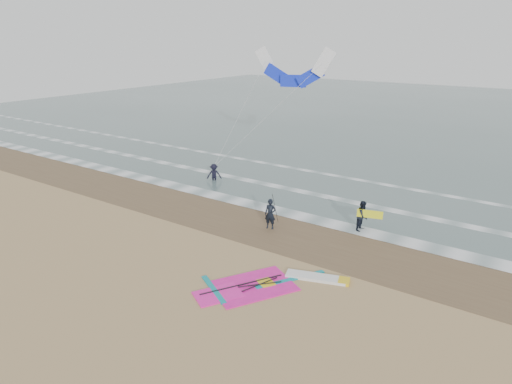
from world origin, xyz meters
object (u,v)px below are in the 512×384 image
Objects in this scene: windsurf_rig at (271,284)px; person_wading at (214,170)px; person_walking at (363,216)px; surf_kite at (293,71)px; person_standing at (270,214)px.

person_wading is at bearing 138.55° from windsurf_rig.
person_walking is (0.91, 7.36, 0.77)m from windsurf_rig.
surf_kite reaches higher than person_walking.
person_walking is 0.20× the size of surf_kite.
windsurf_rig is 7.46m from person_walking.
person_walking is at bearing 18.91° from person_standing.
person_standing is at bearing 126.85° from person_walking.
surf_kite is at bearing 101.20° from person_standing.
person_walking is at bearing -39.27° from surf_kite.
person_standing is at bearing -72.17° from person_wading.
person_walking is 12.02m from person_wading.
person_wading is at bearing 135.06° from person_standing.
person_wading is at bearing -128.18° from surf_kite.
windsurf_rig is at bearing -81.86° from person_wading.
person_wading is 0.20× the size of surf_kite.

